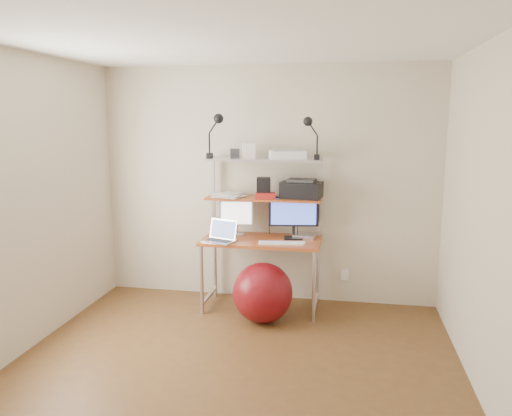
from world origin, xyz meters
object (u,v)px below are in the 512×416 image
at_px(monitor_silver, 237,215).
at_px(exercise_ball, 263,293).
at_px(printer, 302,189).
at_px(monitor_black, 294,214).
at_px(laptop, 221,237).

distance_m(monitor_silver, exercise_ball, 0.89).
bearing_deg(printer, monitor_silver, -170.26).
bearing_deg(printer, monitor_black, -126.75).
height_order(monitor_black, exercise_ball, monitor_black).
bearing_deg(laptop, exercise_ball, -3.54).
distance_m(printer, exercise_ball, 1.12).
relative_size(monitor_silver, printer, 0.91).
xyz_separation_m(laptop, printer, (0.77, 0.31, 0.46)).
distance_m(laptop, printer, 0.95).
xyz_separation_m(monitor_silver, printer, (0.67, 0.02, 0.29)).
height_order(monitor_silver, printer, printer).
bearing_deg(exercise_ball, printer, 57.64).
relative_size(monitor_black, laptop, 1.39).
bearing_deg(monitor_black, laptop, -169.50).
distance_m(monitor_silver, monitor_black, 0.61).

